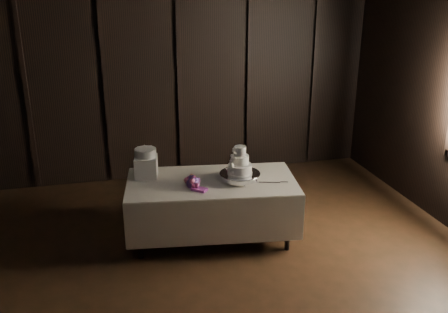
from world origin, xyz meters
TOP-DOWN VIEW (x-y plane):
  - room at (0.00, 0.00)m, footprint 6.08×7.08m
  - display_table at (0.02, 1.33)m, footprint 2.11×1.30m
  - cake_stand at (0.34, 1.27)m, footprint 0.64×0.64m
  - wedding_cake at (0.32, 1.25)m, footprint 0.32×0.28m
  - bouquet at (-0.23, 1.21)m, footprint 0.46×0.47m
  - box_pedestal at (-0.71, 1.65)m, footprint 0.30×0.30m
  - small_cake at (-0.71, 1.65)m, footprint 0.27×0.27m
  - cake_knife at (0.64, 1.11)m, footprint 0.36×0.12m

SIDE VIEW (x-z plane):
  - display_table at x=0.02m, z-range 0.04..0.80m
  - cake_knife at x=0.64m, z-range 0.76..0.77m
  - cake_stand at x=0.34m, z-range 0.76..0.85m
  - bouquet at x=-0.23m, z-range 0.73..0.91m
  - box_pedestal at x=-0.71m, z-range 0.76..1.01m
  - wedding_cake at x=0.32m, z-range 0.82..1.15m
  - small_cake at x=-0.71m, z-range 1.01..1.11m
  - room at x=0.00m, z-range -0.04..3.04m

